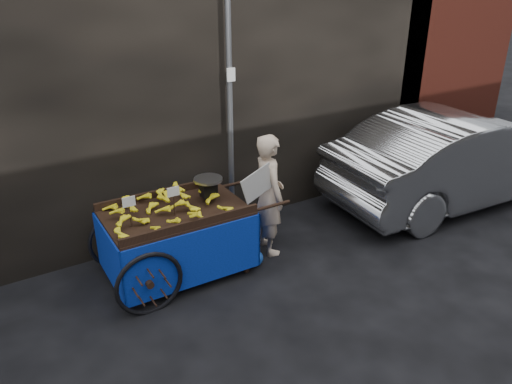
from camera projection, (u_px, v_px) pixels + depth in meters
ground at (261, 278)px, 6.52m from camera, size 80.00×80.00×0.00m
building_wall at (193, 53)px, 7.68m from camera, size 13.50×2.00×5.00m
street_pole at (230, 103)px, 6.83m from camera, size 0.12×0.10×4.00m
banana_cart at (172, 219)px, 6.28m from camera, size 2.46×1.26×1.33m
vendor at (269, 194)px, 6.83m from camera, size 0.83×0.69×1.73m
plastic_bag at (255, 259)px, 6.74m from camera, size 0.25×0.20×0.22m
parked_car at (459, 157)px, 8.40m from camera, size 4.85×1.99×1.56m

